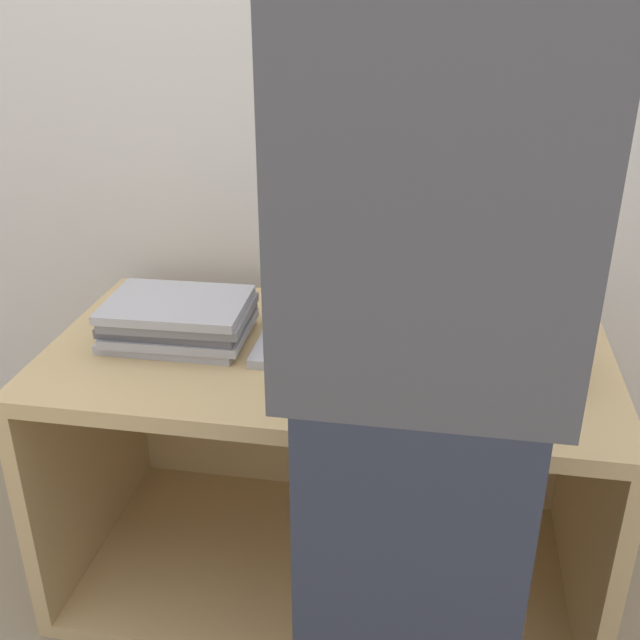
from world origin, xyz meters
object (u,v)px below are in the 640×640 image
(laptop_stack_right, at_px, (487,338))
(laptop_stack_left, at_px, (179,319))
(person, at_px, (423,364))
(laptop_open, at_px, (331,321))

(laptop_stack_right, bearing_deg, laptop_stack_left, -179.93)
(laptop_stack_right, height_order, person, person)
(laptop_open, height_order, laptop_stack_right, laptop_open)
(laptop_stack_left, height_order, laptop_stack_right, laptop_stack_right)
(laptop_open, relative_size, laptop_stack_left, 0.94)
(laptop_stack_left, relative_size, person, 0.19)
(laptop_stack_left, bearing_deg, laptop_open, 8.47)
(laptop_stack_right, xyz_separation_m, person, (-0.12, -0.52, 0.21))
(laptop_open, distance_m, person, 0.65)
(laptop_open, height_order, laptop_stack_left, laptop_open)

